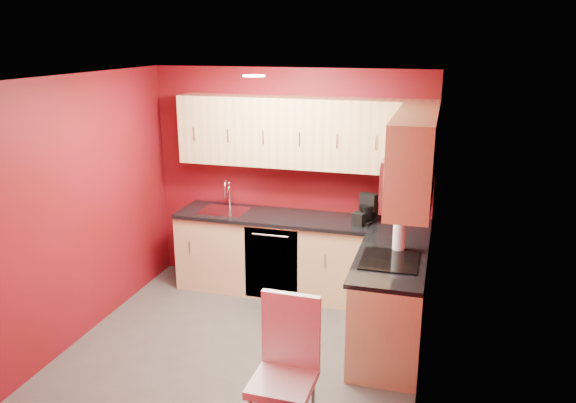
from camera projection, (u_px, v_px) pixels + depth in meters
The scene contains 21 objects.
floor at pixel (248, 343), 5.38m from camera, with size 3.20×3.20×0.00m, color #4A4845.
ceiling at pixel (242, 76), 4.67m from camera, with size 3.20×3.20×0.00m, color white.
wall_back at pixel (290, 179), 6.41m from camera, with size 3.20×3.20×0.00m, color maroon.
wall_front at pixel (166, 288), 3.64m from camera, with size 3.20×3.20×0.00m, color maroon.
wall_left at pixel (90, 205), 5.44m from camera, with size 3.00×3.00×0.00m, color maroon.
wall_right at pixel (429, 235), 4.60m from camera, with size 3.00×3.00×0.00m, color maroon.
base_cabinets_back at pixel (300, 257), 6.31m from camera, with size 2.80×0.60×0.87m, color #EDC987.
base_cabinets_right at pixel (390, 307), 5.14m from camera, with size 0.60×1.30×0.87m, color #EDC987.
countertop_back at pixel (300, 219), 6.17m from camera, with size 2.80×0.63×0.04m, color black.
countertop_right at pixel (391, 261), 5.01m from camera, with size 0.63×1.27×0.04m, color black.
upper_cabinets_back at pixel (304, 133), 6.03m from camera, with size 2.80×0.35×0.75m, color #E8BA83.
upper_cabinets_right at pixel (415, 148), 4.88m from camera, with size 0.35×1.55×0.75m.
microwave at pixel (408, 180), 4.73m from camera, with size 0.42×0.76×0.42m.
cooktop at pixel (390, 260), 4.97m from camera, with size 0.50×0.55×0.01m, color black.
sink at pixel (224, 207), 6.40m from camera, with size 0.52×0.42×0.35m.
dishwasher_front at pixel (271, 264), 6.11m from camera, with size 0.60×0.02×0.82m, color black.
downlight at pixel (254, 76), 4.95m from camera, with size 0.20×0.20×0.01m, color white.
coffee_maker at pixel (366, 209), 5.95m from camera, with size 0.18×0.24×0.31m, color black, non-canonical shape.
napkin_holder at pixel (359, 219), 5.90m from camera, with size 0.12×0.12×0.13m, color black, non-canonical shape.
paper_towel at pixel (399, 236), 5.18m from camera, with size 0.15×0.15×0.27m, color white, non-canonical shape.
dining_chair at pixel (283, 375), 3.93m from camera, with size 0.43×0.45×1.07m, color white, non-canonical shape.
Camera 1 is at (1.67, -4.49, 2.82)m, focal length 35.00 mm.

